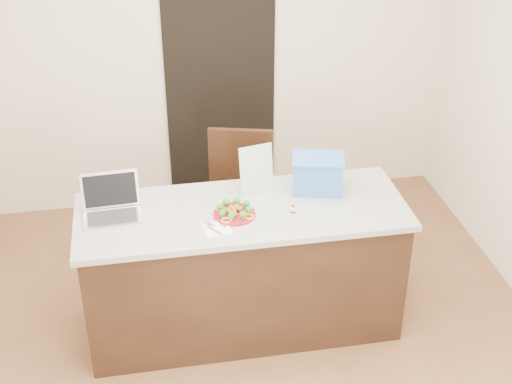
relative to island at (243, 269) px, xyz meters
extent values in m
plane|color=brown|center=(0.00, -0.25, -0.46)|extent=(4.00, 4.00, 0.00)
plane|color=beige|center=(0.00, 1.75, 0.89)|extent=(4.00, 0.00, 4.00)
cube|color=black|center=(0.10, 1.73, 0.54)|extent=(0.90, 0.02, 2.00)
cube|color=black|center=(0.00, 0.00, -0.02)|extent=(2.00, 0.70, 0.88)
cube|color=beige|center=(0.00, 0.00, 0.44)|extent=(2.06, 0.76, 0.04)
cylinder|color=maroon|center=(-0.06, -0.06, 0.47)|extent=(0.26, 0.26, 0.02)
torus|color=maroon|center=(-0.06, -0.06, 0.47)|extent=(0.26, 0.26, 0.01)
sphere|color=brown|center=(-0.06, -0.06, 0.49)|extent=(0.04, 0.04, 0.04)
sphere|color=brown|center=(-0.03, -0.05, 0.49)|extent=(0.04, 0.04, 0.04)
sphere|color=brown|center=(-0.04, -0.03, 0.49)|extent=(0.04, 0.04, 0.04)
sphere|color=brown|center=(-0.07, -0.03, 0.49)|extent=(0.04, 0.04, 0.04)
sphere|color=brown|center=(-0.09, -0.05, 0.49)|extent=(0.04, 0.04, 0.04)
sphere|color=brown|center=(-0.08, -0.08, 0.49)|extent=(0.04, 0.04, 0.04)
sphere|color=brown|center=(-0.06, -0.09, 0.49)|extent=(0.04, 0.04, 0.04)
ellipsoid|color=#1A5416|center=(-0.14, -0.03, 0.51)|extent=(0.05, 0.05, 0.04)
ellipsoid|color=#1A5416|center=(-0.14, -0.10, 0.51)|extent=(0.05, 0.05, 0.04)
ellipsoid|color=#1A5416|center=(-0.09, -0.14, 0.51)|extent=(0.05, 0.05, 0.04)
ellipsoid|color=#1A5416|center=(-0.02, -0.14, 0.51)|extent=(0.05, 0.05, 0.04)
ellipsoid|color=#1A5416|center=(0.03, -0.09, 0.51)|extent=(0.05, 0.05, 0.04)
ellipsoid|color=#1A5416|center=(0.02, -0.02, 0.51)|extent=(0.05, 0.05, 0.04)
ellipsoid|color=#1A5416|center=(-0.03, 0.03, 0.51)|extent=(0.05, 0.05, 0.04)
ellipsoid|color=#1A5416|center=(-0.10, 0.02, 0.51)|extent=(0.05, 0.05, 0.04)
torus|color=yellow|center=(-0.14, 0.00, 0.48)|extent=(0.06, 0.06, 0.01)
torus|color=yellow|center=(-0.12, -0.14, 0.48)|extent=(0.06, 0.06, 0.01)
torus|color=yellow|center=(0.02, -0.12, 0.48)|extent=(0.06, 0.06, 0.01)
torus|color=yellow|center=(0.00, 0.02, 0.48)|extent=(0.06, 0.06, 0.01)
cube|color=silver|center=(-0.18, -0.20, 0.46)|extent=(0.18, 0.18, 0.01)
cube|color=#B5B5BA|center=(-0.20, -0.22, 0.47)|extent=(0.08, 0.11, 0.00)
cube|color=#B5B5BA|center=(-0.20, -0.15, 0.47)|extent=(0.06, 0.06, 0.00)
cube|color=white|center=(-0.15, -0.24, 0.47)|extent=(0.06, 0.09, 0.01)
cube|color=#B5B5BA|center=(-0.15, -0.15, 0.47)|extent=(0.06, 0.11, 0.00)
cylinder|color=beige|center=(0.30, -0.11, 0.48)|extent=(0.03, 0.03, 0.05)
cylinder|color=beige|center=(0.30, -0.11, 0.51)|extent=(0.02, 0.02, 0.01)
cylinder|color=#A81221|center=(0.30, -0.11, 0.52)|extent=(0.02, 0.02, 0.01)
cylinder|color=#A81221|center=(0.30, -0.11, 0.48)|extent=(0.03, 0.03, 0.02)
cube|color=silver|center=(-0.80, 0.04, 0.47)|extent=(0.36, 0.26, 0.02)
cube|color=silver|center=(-0.80, 0.16, 0.59)|extent=(0.35, 0.08, 0.23)
cube|color=black|center=(-0.80, 0.16, 0.59)|extent=(0.32, 0.06, 0.20)
cube|color=black|center=(-0.80, 0.03, 0.47)|extent=(0.30, 0.18, 0.00)
cube|color=white|center=(0.13, 0.21, 0.62)|extent=(0.23, 0.09, 0.32)
cube|color=#2F5EAA|center=(0.52, 0.15, 0.57)|extent=(0.35, 0.28, 0.22)
cube|color=#2F5EAA|center=(0.52, 0.15, 0.68)|extent=(0.37, 0.31, 0.02)
cube|color=black|center=(0.12, 0.64, 0.04)|extent=(0.57, 0.57, 0.04)
cube|color=black|center=(0.12, 0.85, 0.33)|extent=(0.46, 0.16, 0.53)
cylinder|color=black|center=(-0.08, 0.44, -0.21)|extent=(0.04, 0.04, 0.50)
cylinder|color=black|center=(0.32, 0.44, -0.21)|extent=(0.04, 0.04, 0.50)
cylinder|color=black|center=(-0.08, 0.84, -0.21)|extent=(0.04, 0.04, 0.50)
cylinder|color=black|center=(0.32, 0.84, -0.21)|extent=(0.04, 0.04, 0.50)
camera|label=1|loc=(-0.58, -3.71, 2.79)|focal=50.00mm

